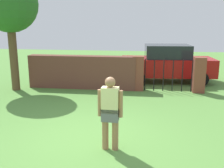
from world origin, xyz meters
TOP-DOWN VIEW (x-y plane):
  - ground_plane at (0.00, 0.00)m, footprint 40.00×40.00m
  - brick_wall at (-1.50, 4.84)m, footprint 4.50×0.50m
  - tree at (-4.14, 4.17)m, footprint 2.22×2.22m
  - person at (0.50, -0.45)m, footprint 0.54×0.23m
  - fence_gate at (2.04, 4.84)m, footprint 2.82×0.44m
  - car at (2.09, 6.61)m, footprint 4.33×2.19m

SIDE VIEW (x-z plane):
  - ground_plane at x=0.00m, z-range 0.00..0.00m
  - brick_wall at x=-1.50m, z-range 0.00..1.37m
  - fence_gate at x=2.04m, z-range 0.00..1.40m
  - car at x=2.09m, z-range 0.00..1.72m
  - person at x=0.50m, z-range 0.09..1.71m
  - tree at x=-4.14m, z-range 1.10..5.63m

